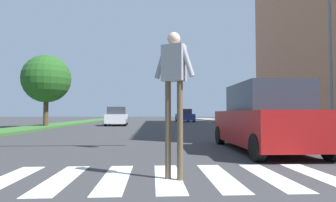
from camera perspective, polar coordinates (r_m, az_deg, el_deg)
The scene contains 10 objects.
ground_plane at distance 26.79m, azimuth -2.61°, elevation -4.88°, with size 140.00×140.00×0.00m, color #38383A.
crosswalk at distance 5.02m, azimuth 0.01°, elevation -15.19°, with size 5.85×2.20×0.01m.
median_strip at distance 26.18m, azimuth -22.05°, elevation -4.59°, with size 2.58×64.00×0.15m, color #386B2D.
tree_far at distance 23.78m, azimuth -23.38°, elevation 4.11°, with size 3.66×3.66×5.46m.
sidewalk_right at distance 26.55m, azimuth 17.90°, elevation -4.62°, with size 3.00×64.00×0.15m, color #9E9991.
street_lamp_right at distance 16.69m, azimuth 29.73°, elevation 9.88°, with size 1.02×0.24×7.50m.
pedestrian_performer at distance 4.79m, azimuth 1.20°, elevation 4.15°, with size 0.70×0.43×2.49m.
suv_crossing at distance 8.78m, azimuth 18.85°, elevation -3.52°, with size 2.00×4.62×1.97m.
sedan_midblock at distance 26.26m, azimuth -10.30°, elevation -3.18°, with size 2.07×4.37×1.69m.
sedan_distant at distance 36.97m, azimuth 3.41°, elevation -3.01°, with size 2.21×4.49×1.68m.
Camera 1 is at (-0.27, 3.24, 1.11)m, focal length 30.12 mm.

